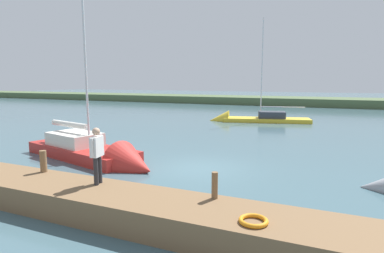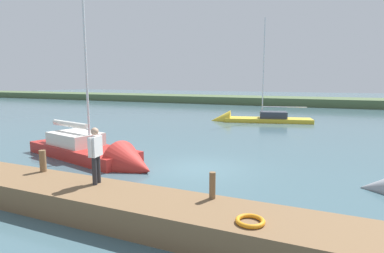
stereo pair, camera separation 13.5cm
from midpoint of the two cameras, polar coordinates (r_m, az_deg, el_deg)
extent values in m
plane|color=#42606B|center=(14.16, 1.45, -7.62)|extent=(200.00, 200.00, 0.00)
cube|color=#4C603D|center=(53.60, 18.28, 3.73)|extent=(180.00, 8.00, 2.40)
cube|color=brown|center=(9.33, -12.34, -13.93)|extent=(24.87, 1.91, 0.77)
cylinder|color=brown|center=(8.52, 4.18, -10.58)|extent=(0.17, 0.17, 0.72)
cylinder|color=brown|center=(12.03, -25.11, -5.67)|extent=(0.22, 0.22, 0.75)
torus|color=orange|center=(7.37, 11.03, -16.44)|extent=(0.66, 0.66, 0.10)
cube|color=gold|center=(30.75, 13.71, 0.81)|extent=(8.24, 3.93, 0.74)
cone|color=gold|center=(30.78, 5.32, 1.02)|extent=(2.32, 2.47, 2.09)
cube|color=#333842|center=(30.71, 14.63, 2.05)|extent=(2.73, 2.04, 0.62)
cylinder|color=silver|center=(30.49, 12.95, 10.16)|extent=(0.10, 0.10, 9.22)
cylinder|color=silver|center=(30.73, 16.49, 3.41)|extent=(3.93, 1.04, 0.08)
cube|color=#B22823|center=(17.12, -18.95, -4.83)|extent=(7.07, 3.72, 0.89)
cone|color=#B22823|center=(14.09, -10.11, -7.29)|extent=(2.40, 2.55, 2.15)
cube|color=silver|center=(17.46, -20.12, -2.07)|extent=(3.09, 2.40, 0.65)
cylinder|color=silver|center=(16.19, -18.45, 11.00)|extent=(0.11, 0.11, 8.38)
cylinder|color=silver|center=(17.74, -21.00, 0.03)|extent=(3.29, 0.90, 0.09)
cylinder|color=silver|center=(17.73, -21.02, 0.41)|extent=(3.00, 0.99, 0.27)
cone|color=gray|center=(13.31, 31.63, -9.82)|extent=(1.55, 1.71, 1.65)
cylinder|color=#28282D|center=(9.96, -16.87, -7.70)|extent=(0.14, 0.14, 0.86)
cylinder|color=#28282D|center=(10.13, -16.26, -7.40)|extent=(0.14, 0.14, 0.86)
cube|color=white|center=(9.88, -16.74, -3.45)|extent=(0.30, 0.50, 0.61)
sphere|color=tan|center=(9.80, -16.84, -0.86)|extent=(0.23, 0.23, 0.23)
cylinder|color=white|center=(9.64, -17.60, -3.68)|extent=(0.09, 0.09, 0.58)
cylinder|color=white|center=(10.11, -15.92, -3.05)|extent=(0.09, 0.09, 0.58)
camera|label=1|loc=(0.07, -89.74, 0.04)|focal=29.45mm
camera|label=2|loc=(0.07, 90.26, -0.04)|focal=29.45mm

